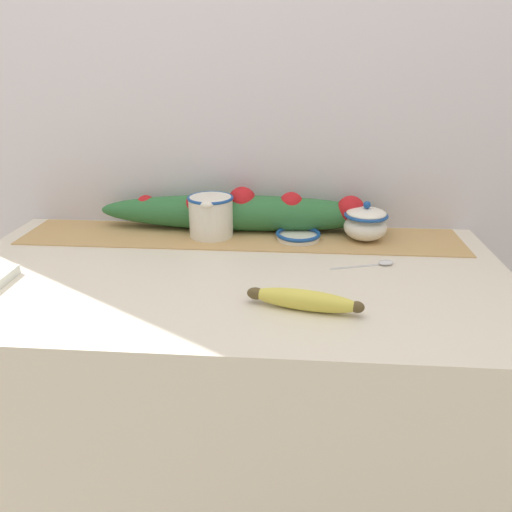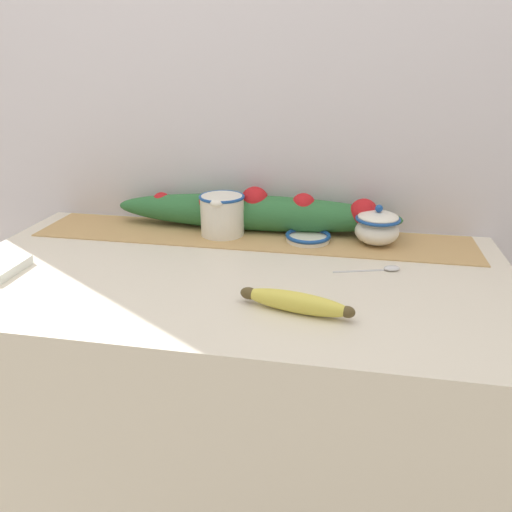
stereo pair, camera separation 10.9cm
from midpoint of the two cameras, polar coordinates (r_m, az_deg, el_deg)
countertop at (r=1.40m, az=-5.06°, el=-19.53°), size 1.29×0.70×0.93m
back_wall at (r=1.43m, az=-3.61°, el=14.26°), size 2.09×0.04×2.40m
table_runner at (r=1.36m, az=-4.13°, el=2.17°), size 1.19×0.21×0.00m
cream_pitcher at (r=1.36m, az=-7.48°, el=4.66°), size 0.12×0.14×0.11m
sugar_bowl at (r=1.34m, az=10.13°, el=3.68°), size 0.12×0.12×0.11m
small_dish at (r=1.33m, az=2.50°, el=2.32°), size 0.12×0.12×0.02m
banana at (r=0.97m, az=2.29°, el=-5.12°), size 0.23×0.09×0.04m
spoon at (r=1.20m, az=11.67°, el=-0.86°), size 0.16×0.06×0.01m
poinsettia_garland at (r=1.39m, az=-3.50°, el=5.06°), size 0.81×0.11×0.12m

